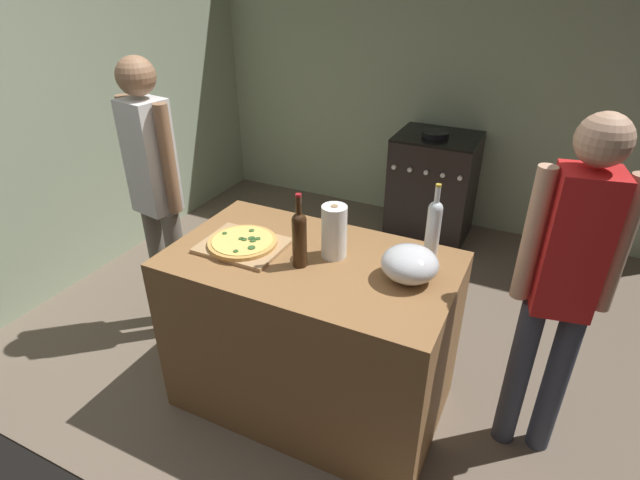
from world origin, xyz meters
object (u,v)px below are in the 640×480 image
(stove, at_px, (433,187))
(mixing_bowl, at_px, (410,264))
(wine_bottle_clear, at_px, (299,236))
(pizza, at_px, (243,242))
(wine_bottle_green, at_px, (434,225))
(paper_towel_roll, at_px, (334,232))
(person_in_red, at_px, (564,280))
(person_in_stripes, at_px, (155,186))

(stove, bearing_deg, mixing_bowl, -79.16)
(mixing_bowl, distance_m, wine_bottle_clear, 0.50)
(pizza, height_order, wine_bottle_green, wine_bottle_green)
(paper_towel_roll, relative_size, wine_bottle_clear, 0.73)
(wine_bottle_clear, height_order, person_in_red, person_in_red)
(person_in_red, bearing_deg, wine_bottle_green, 171.30)
(pizza, bearing_deg, person_in_stripes, 162.76)
(mixing_bowl, height_order, paper_towel_roll, paper_towel_roll)
(pizza, relative_size, paper_towel_roll, 1.29)
(person_in_stripes, bearing_deg, paper_towel_roll, -5.23)
(wine_bottle_clear, bearing_deg, wine_bottle_green, 35.83)
(stove, height_order, person_in_stripes, person_in_stripes)
(wine_bottle_green, bearing_deg, person_in_stripes, -175.82)
(stove, xyz_separation_m, person_in_stripes, (-1.16, -1.99, 0.55))
(wine_bottle_clear, relative_size, stove, 0.38)
(pizza, xyz_separation_m, stove, (0.41, 2.22, -0.48))
(mixing_bowl, bearing_deg, wine_bottle_clear, -167.58)
(mixing_bowl, height_order, wine_bottle_green, wine_bottle_green)
(stove, xyz_separation_m, person_in_red, (1.02, -1.96, 0.53))
(wine_bottle_green, xyz_separation_m, stove, (-0.44, 1.87, -0.61))
(pizza, height_order, person_in_stripes, person_in_stripes)
(pizza, relative_size, stove, 0.36)
(paper_towel_roll, xyz_separation_m, stove, (-0.03, 2.10, -0.58))
(pizza, xyz_separation_m, paper_towel_roll, (0.43, 0.13, 0.10))
(wine_bottle_green, relative_size, person_in_stripes, 0.21)
(paper_towel_roll, xyz_separation_m, wine_bottle_clear, (-0.11, -0.15, 0.02))
(pizza, height_order, paper_towel_roll, paper_towel_roll)
(paper_towel_roll, height_order, wine_bottle_clear, wine_bottle_clear)
(mixing_bowl, bearing_deg, stove, 100.84)
(wine_bottle_green, bearing_deg, person_in_red, -8.70)
(wine_bottle_green, relative_size, person_in_red, 0.21)
(wine_bottle_green, bearing_deg, wine_bottle_clear, -144.17)
(wine_bottle_clear, xyz_separation_m, stove, (0.08, 2.24, -0.60))
(person_in_stripes, bearing_deg, stove, 59.63)
(person_in_red, bearing_deg, pizza, -169.64)
(paper_towel_roll, height_order, wine_bottle_green, wine_bottle_green)
(person_in_stripes, bearing_deg, wine_bottle_green, 4.18)
(mixing_bowl, distance_m, person_in_red, 0.64)
(paper_towel_roll, xyz_separation_m, person_in_stripes, (-1.19, 0.11, -0.03))
(wine_bottle_green, xyz_separation_m, person_in_red, (0.59, -0.09, -0.08))
(pizza, bearing_deg, mixing_bowl, 6.07)
(pizza, bearing_deg, wine_bottle_clear, -3.57)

